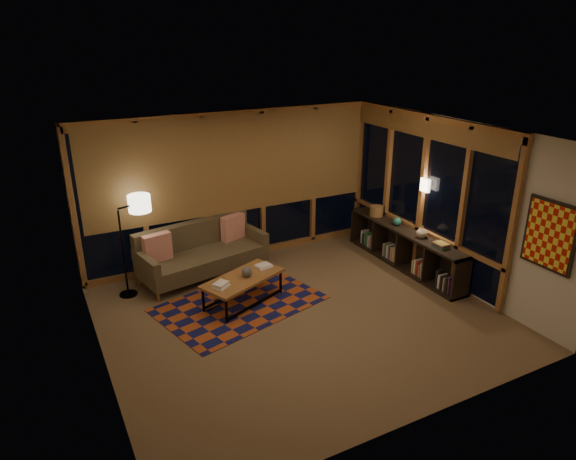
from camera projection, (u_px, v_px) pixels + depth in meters
name	position (u px, v px, depth m)	size (l,w,h in m)	color
floor	(300.00, 316.00, 7.60)	(5.50, 5.00, 0.01)	brown
ceiling	(302.00, 135.00, 6.63)	(5.50, 5.00, 0.01)	silver
walls	(301.00, 232.00, 7.12)	(5.51, 5.01, 2.70)	beige
window_wall_back	(235.00, 187.00, 9.12)	(5.30, 0.16, 2.60)	#9C5C38
window_wall_right	(421.00, 194.00, 8.77)	(0.16, 3.70, 2.60)	#9C5C38
wall_art	(550.00, 235.00, 6.72)	(0.06, 0.74, 0.94)	red
wall_sconce	(425.00, 185.00, 8.54)	(0.12, 0.18, 0.22)	#FFEBCA
sofa	(203.00, 252.00, 8.72)	(2.15, 0.87, 0.88)	brown
pillow_left	(157.00, 247.00, 8.33)	(0.46, 0.15, 0.46)	red
pillow_right	(233.00, 227.00, 9.19)	(0.45, 0.15, 0.45)	red
area_rug	(240.00, 304.00, 7.94)	(2.40, 1.60, 0.01)	#A5461B
coffee_table	(243.00, 290.00, 7.92)	(1.30, 0.60, 0.43)	#9C5C38
book_stack_a	(221.00, 285.00, 7.54)	(0.23, 0.18, 0.07)	white
book_stack_b	(264.00, 266.00, 8.15)	(0.23, 0.18, 0.05)	white
ceramic_pot	(247.00, 272.00, 7.84)	(0.16, 0.16, 0.16)	black
floor_lamp	(123.00, 249.00, 7.94)	(0.53, 0.35, 1.60)	black
bookshelf	(405.00, 248.00, 9.10)	(0.40, 2.79, 0.70)	#35281E
basket	(377.00, 211.00, 9.63)	(0.25, 0.25, 0.19)	#A37746
teal_bowl	(397.00, 221.00, 9.16)	(0.15, 0.15, 0.15)	#247B6E
vase	(422.00, 232.00, 8.62)	(0.19, 0.19, 0.20)	#C6B797
shelf_book_stack	(441.00, 245.00, 8.26)	(0.18, 0.26, 0.08)	white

